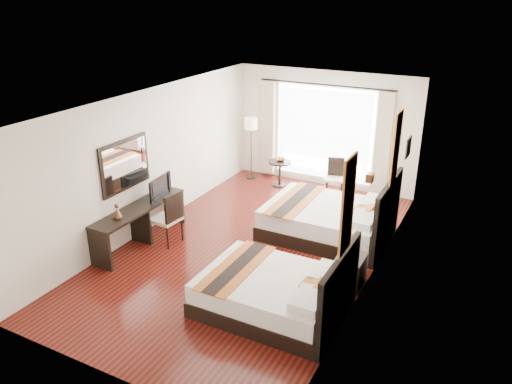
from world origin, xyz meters
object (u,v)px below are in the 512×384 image
at_px(side_table, 280,174).
at_px(television, 157,186).
at_px(bed_far, 331,220).
at_px(desk_chair, 167,227).
at_px(window_chair, 334,184).
at_px(table_lamp, 352,243).
at_px(vase, 346,259).
at_px(floor_lamp, 251,128).
at_px(fruit_bowl, 281,160).
at_px(console_desk, 140,225).
at_px(nightstand, 350,270).
at_px(bed_near, 276,292).

bearing_deg(side_table, television, -107.99).
relative_size(bed_far, desk_chair, 2.26).
bearing_deg(window_chair, table_lamp, 8.56).
distance_m(vase, floor_lamp, 5.38).
bearing_deg(television, floor_lamp, -10.13).
xyz_separation_m(table_lamp, television, (-3.95, 0.05, 0.23)).
relative_size(vase, side_table, 0.20).
bearing_deg(fruit_bowl, vase, -52.28).
bearing_deg(table_lamp, window_chair, 112.96).
distance_m(console_desk, television, 0.81).
height_order(bed_far, vase, bed_far).
relative_size(table_lamp, television, 0.47).
height_order(floor_lamp, side_table, floor_lamp).
distance_m(bed_far, table_lamp, 1.73).
bearing_deg(console_desk, table_lamp, 7.17).
xyz_separation_m(table_lamp, side_table, (-2.86, 3.41, -0.42)).
distance_m(vase, television, 3.98).
distance_m(television, fruit_bowl, 3.57).
height_order(television, side_table, television).
height_order(vase, window_chair, window_chair).
height_order(nightstand, table_lamp, table_lamp).
xyz_separation_m(nightstand, television, (-3.98, 0.11, 0.71)).
xyz_separation_m(nightstand, fruit_bowl, (-2.88, 3.49, 0.40)).
relative_size(table_lamp, vase, 2.75).
relative_size(table_lamp, floor_lamp, 0.22).
distance_m(nightstand, desk_chair, 3.56).
relative_size(nightstand, side_table, 0.84).
distance_m(vase, console_desk, 3.98).
bearing_deg(nightstand, side_table, 129.81).
bearing_deg(nightstand, vase, -98.02).
distance_m(bed_far, nightstand, 1.75).
bearing_deg(window_chair, bed_near, -5.73).
height_order(table_lamp, console_desk, table_lamp).
bearing_deg(bed_far, vase, -63.33).
xyz_separation_m(bed_far, nightstand, (0.88, -1.51, -0.09)).
xyz_separation_m(desk_chair, side_table, (0.67, 3.66, -0.00)).
bearing_deg(floor_lamp, bed_far, -36.15).
relative_size(vase, console_desk, 0.06).
distance_m(vase, desk_chair, 3.54).
bearing_deg(television, desk_chair, -131.98).
bearing_deg(bed_far, console_desk, -147.95).
height_order(vase, television, television).
height_order(bed_near, bed_far, bed_far).
relative_size(fruit_bowl, window_chair, 0.24).
distance_m(console_desk, floor_lamp, 4.17).
height_order(bed_far, floor_lamp, floor_lamp).
distance_m(television, floor_lamp, 3.53).
height_order(table_lamp, window_chair, window_chair).
bearing_deg(table_lamp, desk_chair, -175.93).
bearing_deg(console_desk, fruit_bowl, 74.11).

